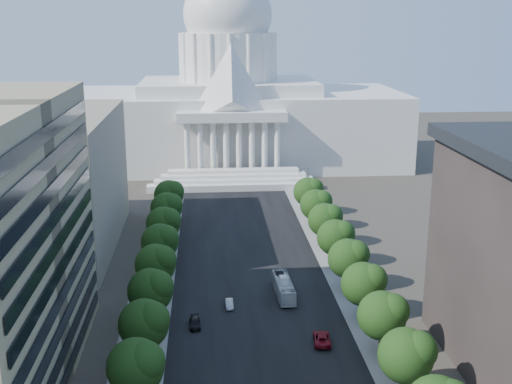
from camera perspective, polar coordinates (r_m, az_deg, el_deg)
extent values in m
cube|color=black|center=(139.13, -0.85, -5.84)|extent=(30.00, 260.00, 0.01)
cube|color=gray|center=(139.31, -8.72, -5.99)|extent=(8.00, 260.00, 0.02)
cube|color=gray|center=(141.54, 6.89, -5.58)|extent=(8.00, 260.00, 0.02)
cube|color=white|center=(227.81, -2.42, 5.76)|extent=(120.00, 50.00, 25.00)
cube|color=white|center=(225.86, -2.46, 9.39)|extent=(60.00, 40.00, 4.00)
cube|color=white|center=(199.91, -2.15, 6.75)|extent=(34.00, 8.00, 3.00)
cylinder|color=white|center=(225.06, -2.49, 11.93)|extent=(32.00, 32.00, 16.00)
ellipsoid|color=white|center=(224.68, -2.54, 15.49)|extent=(30.00, 30.00, 27.60)
cube|color=gray|center=(149.28, -19.85, 0.75)|extent=(38.00, 52.00, 30.00)
sphere|color=black|center=(87.94, -10.67, -15.01)|extent=(7.60, 7.60, 7.60)
sphere|color=black|center=(86.58, -9.85, -14.61)|extent=(5.32, 5.32, 5.32)
cylinder|color=#33261C|center=(100.62, -9.83, -13.89)|extent=(0.56, 0.56, 2.94)
sphere|color=black|center=(98.44, -9.95, -11.49)|extent=(7.60, 7.60, 7.60)
sphere|color=black|center=(97.13, -9.23, -11.09)|extent=(5.32, 5.32, 5.32)
cylinder|color=#33261C|center=(111.22, -9.28, -10.88)|extent=(0.56, 0.56, 2.94)
sphere|color=black|center=(109.24, -9.39, -8.67)|extent=(7.60, 7.60, 7.60)
sphere|color=black|center=(107.98, -8.74, -8.27)|extent=(5.32, 5.32, 5.32)
cylinder|color=#33261C|center=(122.07, -8.85, -8.40)|extent=(0.56, 0.56, 2.94)
sphere|color=black|center=(120.28, -8.94, -6.35)|extent=(7.60, 7.60, 7.60)
sphere|color=black|center=(119.06, -8.34, -5.97)|extent=(5.32, 5.32, 5.32)
cylinder|color=#33261C|center=(133.13, -8.48, -6.33)|extent=(0.56, 0.56, 2.94)
sphere|color=black|center=(131.48, -8.56, -4.43)|extent=(7.60, 7.60, 7.60)
sphere|color=black|center=(130.29, -8.02, -4.06)|extent=(5.32, 5.32, 5.32)
cylinder|color=#33261C|center=(144.33, -8.18, -4.58)|extent=(0.56, 0.56, 2.94)
sphere|color=black|center=(142.81, -8.25, -2.81)|extent=(7.60, 7.60, 7.60)
sphere|color=black|center=(141.66, -7.75, -2.46)|extent=(5.32, 5.32, 5.32)
cylinder|color=#33261C|center=(155.65, -7.92, -3.09)|extent=(0.56, 0.56, 2.94)
sphere|color=black|center=(154.25, -7.99, -1.43)|extent=(7.60, 7.60, 7.60)
sphere|color=black|center=(153.12, -7.52, -1.09)|extent=(5.32, 5.32, 5.32)
cylinder|color=#33261C|center=(167.07, -7.70, -1.79)|extent=(0.56, 0.56, 2.94)
sphere|color=black|center=(165.76, -7.76, -0.24)|extent=(7.60, 7.60, 7.60)
sphere|color=black|center=(164.66, -7.32, 0.08)|extent=(5.32, 5.32, 5.32)
sphere|color=black|center=(91.25, 13.17, -13.96)|extent=(7.60, 7.60, 7.60)
sphere|color=black|center=(90.47, 14.18, -13.48)|extent=(5.32, 5.32, 5.32)
cylinder|color=#33261C|center=(103.53, 10.99, -13.06)|extent=(0.56, 0.56, 2.94)
sphere|color=black|center=(101.40, 11.12, -10.72)|extent=(7.60, 7.60, 7.60)
sphere|color=black|center=(100.61, 12.01, -10.27)|extent=(5.32, 5.32, 5.32)
cylinder|color=#33261C|center=(113.85, 9.38, -10.24)|extent=(0.56, 0.56, 2.94)
sphere|color=black|center=(111.92, 9.49, -8.07)|extent=(7.60, 7.60, 7.60)
sphere|color=black|center=(111.12, 10.28, -7.64)|extent=(5.32, 5.32, 5.32)
cylinder|color=#33261C|center=(124.48, 8.07, -7.89)|extent=(0.56, 0.56, 2.94)
sphere|color=black|center=(122.72, 8.15, -5.87)|extent=(7.60, 7.60, 7.60)
sphere|color=black|center=(121.91, 8.86, -5.47)|extent=(5.32, 5.32, 5.32)
cylinder|color=#33261C|center=(135.33, 6.98, -5.91)|extent=(0.56, 0.56, 2.94)
sphere|color=black|center=(133.72, 7.05, -4.03)|extent=(7.60, 7.60, 7.60)
sphere|color=black|center=(132.91, 7.69, -3.66)|extent=(5.32, 5.32, 5.32)
cylinder|color=#33261C|center=(146.37, 6.06, -4.22)|extent=(0.56, 0.56, 2.94)
sphere|color=black|center=(144.87, 6.11, -2.47)|extent=(7.60, 7.60, 7.60)
sphere|color=black|center=(144.07, 6.70, -2.12)|extent=(5.32, 5.32, 5.32)
cylinder|color=#33261C|center=(157.55, 5.27, -2.77)|extent=(0.56, 0.56, 2.94)
sphere|color=black|center=(156.16, 5.32, -1.13)|extent=(7.60, 7.60, 7.60)
sphere|color=black|center=(155.35, 5.86, -0.80)|extent=(5.32, 5.32, 5.32)
cylinder|color=#33261C|center=(168.83, 4.59, -1.52)|extent=(0.56, 0.56, 2.94)
sphere|color=black|center=(167.54, 4.63, 0.02)|extent=(7.60, 7.60, 7.60)
sphere|color=black|center=(166.73, 5.13, 0.34)|extent=(5.32, 5.32, 5.32)
cylinder|color=gray|center=(91.99, 14.83, -15.02)|extent=(0.18, 0.18, 9.00)
cylinder|color=gray|center=(89.56, 14.28, -12.72)|extent=(2.40, 0.14, 0.14)
sphere|color=gray|center=(89.28, 13.59, -12.84)|extent=(0.44, 0.44, 0.44)
cylinder|color=gray|center=(113.20, 10.69, -8.77)|extent=(0.18, 0.18, 9.00)
cylinder|color=gray|center=(111.23, 10.20, -6.79)|extent=(2.40, 0.14, 0.14)
sphere|color=gray|center=(111.00, 9.65, -6.86)|extent=(0.44, 0.44, 0.44)
cylinder|color=gray|center=(135.70, 7.98, -4.52)|extent=(0.18, 0.18, 9.00)
cylinder|color=gray|center=(134.07, 7.54, -2.81)|extent=(2.40, 0.14, 0.14)
sphere|color=gray|center=(133.87, 7.08, -2.87)|extent=(0.44, 0.44, 0.44)
cylinder|color=gray|center=(158.95, 6.07, -1.49)|extent=(0.18, 0.18, 9.00)
cylinder|color=gray|center=(157.56, 5.68, 0.00)|extent=(2.40, 0.14, 0.14)
sphere|color=gray|center=(157.40, 5.29, -0.04)|extent=(0.44, 0.44, 0.44)
cylinder|color=gray|center=(182.67, 4.65, 0.77)|extent=(0.18, 0.18, 9.00)
cylinder|color=gray|center=(181.45, 4.31, 2.07)|extent=(2.40, 0.14, 0.14)
sphere|color=gray|center=(181.31, 3.96, 2.04)|extent=(0.44, 0.44, 0.44)
imported|color=#9B9DA2|center=(116.30, -2.39, -9.92)|extent=(1.46, 3.93, 1.28)
imported|color=maroon|center=(105.02, 5.87, -12.83)|extent=(3.21, 5.97, 1.59)
imported|color=black|center=(109.95, -5.46, -11.54)|extent=(2.10, 4.59, 1.30)
imported|color=silver|center=(120.39, 2.48, -8.47)|extent=(3.19, 12.06, 3.33)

